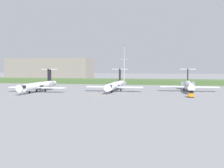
{
  "coord_description": "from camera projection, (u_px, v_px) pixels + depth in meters",
  "views": [
    {
      "loc": [
        23.2,
        -103.26,
        10.44
      ],
      "look_at": [
        0.0,
        12.93,
        3.0
      ],
      "focal_mm": 47.6,
      "sensor_mm": 36.0,
      "label": 1
    }
  ],
  "objects": [
    {
      "name": "ground_plane",
      "position": [
        119.0,
        88.0,
        135.61
      ],
      "size": [
        500.0,
        500.0,
        0.0
      ],
      "primitive_type": "plane",
      "color": "gray"
    },
    {
      "name": "grass_berm",
      "position": [
        130.0,
        81.0,
        170.01
      ],
      "size": [
        320.0,
        20.0,
        2.44
      ],
      "primitive_type": "cube",
      "color": "#4C6B38",
      "rests_on": "ground"
    },
    {
      "name": "regional_jet_nearest",
      "position": [
        39.0,
        85.0,
        117.26
      ],
      "size": [
        22.81,
        31.0,
        9.0
      ],
      "color": "white",
      "rests_on": "ground"
    },
    {
      "name": "regional_jet_second",
      "position": [
        116.0,
        85.0,
        120.05
      ],
      "size": [
        22.81,
        31.0,
        9.0
      ],
      "color": "white",
      "rests_on": "ground"
    },
    {
      "name": "regional_jet_third",
      "position": [
        189.0,
        85.0,
        120.52
      ],
      "size": [
        22.81,
        31.0,
        9.0
      ],
      "color": "white",
      "rests_on": "ground"
    },
    {
      "name": "antenna_mast",
      "position": [
        124.0,
        69.0,
        154.14
      ],
      "size": [
        4.4,
        0.5,
        20.88
      ],
      "color": "#B2B2B7",
      "rests_on": "ground"
    },
    {
      "name": "distant_hangar",
      "position": [
        50.0,
        69.0,
        217.83
      ],
      "size": [
        60.71,
        22.92,
        15.58
      ],
      "primitive_type": "cube",
      "color": "gray",
      "rests_on": "ground"
    },
    {
      "name": "baggage_tug",
      "position": [
        191.0,
        94.0,
        97.2
      ],
      "size": [
        1.72,
        3.2,
        2.3
      ],
      "color": "orange",
      "rests_on": "ground"
    },
    {
      "name": "safety_cone_front_marker",
      "position": [
        93.0,
        95.0,
        101.16
      ],
      "size": [
        0.44,
        0.44,
        0.55
      ],
      "primitive_type": "cone",
      "color": "orange",
      "rests_on": "ground"
    },
    {
      "name": "safety_cone_mid_marker",
      "position": [
        104.0,
        95.0,
        100.35
      ],
      "size": [
        0.44,
        0.44,
        0.55
      ],
      "primitive_type": "cone",
      "color": "orange",
      "rests_on": "ground"
    }
  ]
}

